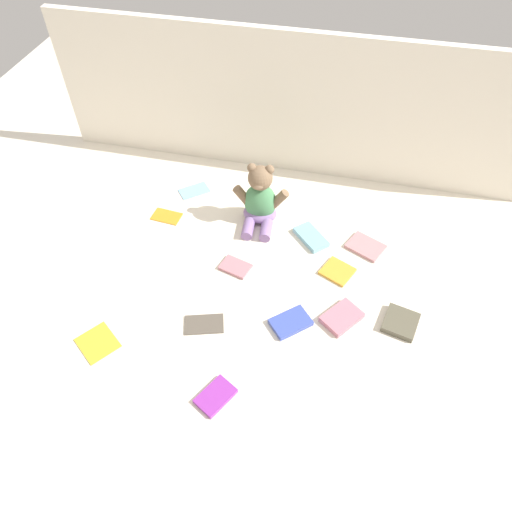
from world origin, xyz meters
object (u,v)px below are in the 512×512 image
Objects in this scene: teddy_bear at (260,201)px; book_case_9 at (194,190)px; book_case_5 at (216,396)px; book_case_6 at (400,322)px; book_case_10 at (311,237)px; book_case_3 at (342,317)px; book_case_8 at (98,342)px; book_case_0 at (366,247)px; book_case_4 at (235,267)px; book_case_1 at (291,322)px; book_case_2 at (167,216)px; book_case_11 at (337,271)px; book_case_7 at (204,324)px.

book_case_9 is (-0.28, 0.10, -0.08)m from teddy_bear.
teddy_bear is 0.71m from book_case_5.
book_case_10 is (-0.32, 0.30, -0.00)m from book_case_6.
book_case_8 is at bearing 56.92° from book_case_3.
book_case_0 is 1.23× the size of book_case_4.
book_case_6 reaches higher than book_case_0.
book_case_0 is at bearing -70.11° from book_case_1.
book_case_9 is at bearing -13.60° from book_case_2.
book_case_6 is (0.18, 0.02, 0.00)m from book_case_3.
book_case_11 is at bearing 115.87° from book_case_4.
book_case_7 is (-0.04, -0.24, -0.00)m from book_case_4.
book_case_7 is (-0.06, -0.49, -0.08)m from teddy_bear.
book_case_6 reaches higher than book_case_5.
book_case_5 reaches higher than book_case_11.
teddy_bear is at bearing -10.47° from book_case_3.
book_case_11 is at bearing 155.49° from book_case_6.
book_case_0 is at bearing 164.25° from book_case_8.
book_case_6 reaches higher than book_case_9.
book_case_3 is 1.08× the size of book_case_8.
book_case_3 is 1.23× the size of book_case_4.
book_case_0 is at bearing -142.70° from book_case_9.
book_case_8 is 0.72m from book_case_9.
book_case_2 is 0.95× the size of book_case_8.
book_case_2 is at bearing 149.57° from book_case_5.
book_case_3 is at bearing -112.61° from book_case_1.
book_case_4 is 0.24m from book_case_7.
book_case_9 is (0.07, 0.72, 0.00)m from book_case_8.
book_case_6 is 0.92× the size of book_case_9.
book_case_5 is (-0.36, -0.65, 0.00)m from book_case_0.
book_case_10 reaches higher than book_case_11.
book_case_2 is at bearing -173.84° from teddy_bear.
book_case_3 reaches higher than book_case_11.
book_case_0 reaches higher than book_case_7.
book_case_10 is (0.20, -0.06, -0.08)m from teddy_bear.
book_case_1 is 1.14× the size of book_case_6.
book_case_7 is at bearing 14.77° from book_case_10.
teddy_bear is 0.51m from book_case_3.
book_case_8 is (-0.01, -0.55, -0.00)m from book_case_2.
book_case_9 is at bearing -61.68° from book_case_10.
book_case_2 is at bearing -43.14° from book_case_10.
book_case_1 is 0.99× the size of book_case_7.
book_case_7 is (-0.10, 0.22, -0.00)m from book_case_5.
book_case_2 is 0.50m from book_case_7.
book_case_5 is 0.95× the size of book_case_8.
book_case_2 is 0.90m from book_case_6.
book_case_3 is 1.25× the size of book_case_11.
book_case_6 is at bearing 144.14° from book_case_8.
book_case_2 is 0.74m from book_case_5.
book_case_3 is 1.14× the size of book_case_5.
book_case_5 reaches higher than book_case_0.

